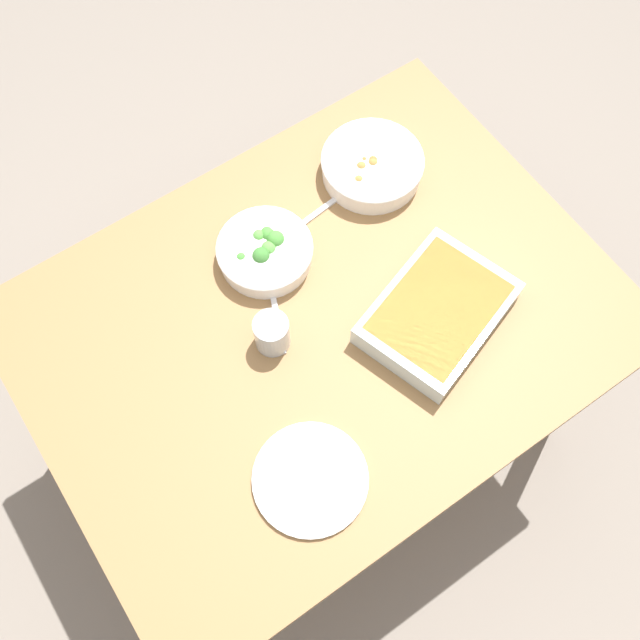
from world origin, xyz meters
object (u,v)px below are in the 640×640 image
at_px(drink_cup, 272,334).
at_px(spoon_by_stew, 334,200).
at_px(stew_bowl, 372,165).
at_px(baking_dish, 438,312).
at_px(spoon_by_broccoli, 274,304).
at_px(broccoli_bowl, 265,251).
at_px(side_plate, 310,479).

distance_m(drink_cup, spoon_by_stew, 0.36).
relative_size(drink_cup, spoon_by_stew, 0.48).
xyz_separation_m(stew_bowl, drink_cup, (0.41, 0.22, 0.01)).
xyz_separation_m(baking_dish, spoon_by_broccoli, (0.26, -0.22, -0.03)).
bearing_deg(drink_cup, broccoli_bowl, -118.41).
distance_m(broccoli_bowl, spoon_by_broccoli, 0.12).
height_order(spoon_by_stew, spoon_by_broccoli, same).
bearing_deg(spoon_by_broccoli, spoon_by_stew, -150.55).
distance_m(stew_bowl, broccoli_bowl, 0.32).
distance_m(stew_bowl, spoon_by_broccoli, 0.39).
xyz_separation_m(broccoli_bowl, spoon_by_broccoli, (0.05, 0.10, -0.03)).
bearing_deg(spoon_by_broccoli, stew_bowl, -157.05).
distance_m(drink_cup, spoon_by_broccoli, 0.09).
bearing_deg(side_plate, drink_cup, -108.99).
height_order(broccoli_bowl, baking_dish, broccoli_bowl).
xyz_separation_m(side_plate, spoon_by_broccoli, (-0.14, -0.35, -0.00)).
height_order(stew_bowl, spoon_by_broccoli, stew_bowl).
xyz_separation_m(drink_cup, spoon_by_broccoli, (-0.05, -0.07, -0.03)).
relative_size(broccoli_bowl, baking_dish, 0.58).
bearing_deg(drink_cup, spoon_by_stew, -144.87).
xyz_separation_m(baking_dish, side_plate, (0.40, 0.13, -0.03)).
distance_m(broccoli_bowl, spoon_by_stew, 0.21).
bearing_deg(spoon_by_stew, broccoli_bowl, 10.12).
relative_size(broccoli_bowl, side_plate, 0.94).
bearing_deg(side_plate, spoon_by_stew, -128.84).
xyz_separation_m(stew_bowl, broccoli_bowl, (0.32, 0.05, -0.00)).
relative_size(stew_bowl, spoon_by_broccoli, 1.38).
bearing_deg(side_plate, broccoli_bowl, -112.75).
relative_size(spoon_by_stew, spoon_by_broccoli, 1.05).
bearing_deg(broccoli_bowl, spoon_by_broccoli, 66.33).
height_order(stew_bowl, side_plate, stew_bowl).
height_order(broccoli_bowl, side_plate, broccoli_bowl).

